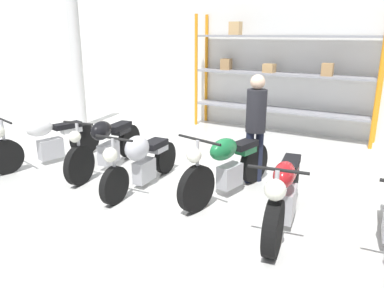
% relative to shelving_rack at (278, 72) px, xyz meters
% --- Properties ---
extents(ground_plane, '(30.00, 30.00, 0.00)m').
position_rel_shelving_rack_xyz_m(ground_plane, '(-0.03, -4.34, -1.49)').
color(ground_plane, silver).
extents(back_wall, '(30.00, 0.08, 3.60)m').
position_rel_shelving_rack_xyz_m(back_wall, '(-0.03, 0.37, 0.31)').
color(back_wall, white).
rests_on(back_wall, ground_plane).
extents(shelving_rack, '(4.41, 0.63, 2.84)m').
position_rel_shelving_rack_xyz_m(shelving_rack, '(0.00, 0.00, 0.00)').
color(shelving_rack, orange).
rests_on(shelving_rack, ground_plane).
extents(support_pillar, '(0.28, 0.28, 3.60)m').
position_rel_shelving_rack_xyz_m(support_pillar, '(-4.55, -2.05, 0.31)').
color(support_pillar, silver).
rests_on(support_pillar, ground_plane).
extents(motorcycle_white, '(0.84, 2.13, 0.98)m').
position_rel_shelving_rack_xyz_m(motorcycle_white, '(-2.92, -4.43, -1.04)').
color(motorcycle_white, black).
rests_on(motorcycle_white, ground_plane).
extents(motorcycle_black, '(0.60, 2.18, 1.04)m').
position_rel_shelving_rack_xyz_m(motorcycle_black, '(-1.72, -4.10, -1.02)').
color(motorcycle_black, black).
rests_on(motorcycle_black, ground_plane).
extents(motorcycle_silver, '(0.64, 1.98, 0.99)m').
position_rel_shelving_rack_xyz_m(motorcycle_silver, '(-0.68, -4.43, -1.02)').
color(motorcycle_silver, black).
rests_on(motorcycle_silver, ground_plane).
extents(motorcycle_green, '(0.75, 2.09, 1.04)m').
position_rel_shelving_rack_xyz_m(motorcycle_green, '(0.63, -4.02, -1.01)').
color(motorcycle_green, black).
rests_on(motorcycle_green, ground_plane).
extents(motorcycle_red, '(0.67, 2.08, 1.01)m').
position_rel_shelving_rack_xyz_m(motorcycle_red, '(1.65, -4.50, -1.05)').
color(motorcycle_red, black).
rests_on(motorcycle_red, ground_plane).
extents(person_browsing, '(0.45, 0.45, 1.77)m').
position_rel_shelving_rack_xyz_m(person_browsing, '(0.77, -3.28, -0.44)').
color(person_browsing, '#1E2338').
rests_on(person_browsing, ground_plane).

